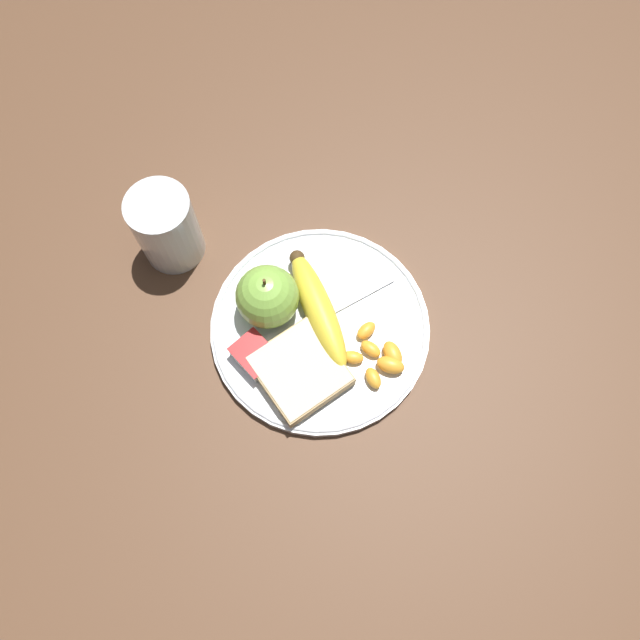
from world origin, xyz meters
name	(u,v)px	position (x,y,z in m)	size (l,w,h in m)	color
ground_plane	(320,329)	(0.00, 0.00, 0.00)	(3.00, 3.00, 0.00)	brown
plate	(320,327)	(0.00, 0.00, 0.01)	(0.27, 0.27, 0.01)	silver
juice_glass	(167,229)	(-0.21, -0.06, 0.05)	(0.08, 0.08, 0.11)	silver
apple	(267,297)	(-0.06, -0.03, 0.05)	(0.08, 0.08, 0.08)	#84BC47
banana	(318,308)	(-0.01, 0.01, 0.03)	(0.16, 0.09, 0.03)	yellow
bread_slice	(300,371)	(0.03, -0.06, 0.02)	(0.11, 0.10, 0.02)	tan
fork	(321,319)	(-0.01, 0.01, 0.01)	(0.06, 0.18, 0.00)	silver
jam_packet	(255,355)	(-0.02, -0.08, 0.02)	(0.05, 0.04, 0.02)	silver
orange_segment_0	(351,359)	(0.06, 0.00, 0.02)	(0.03, 0.03, 0.01)	#F9A32D
orange_segment_1	(391,365)	(0.09, 0.03, 0.02)	(0.04, 0.03, 0.02)	#F9A32D
orange_segment_2	(371,349)	(0.06, 0.02, 0.02)	(0.03, 0.02, 0.01)	#F9A32D
orange_segment_3	(366,330)	(0.04, 0.04, 0.02)	(0.02, 0.03, 0.02)	#F9A32D
orange_segment_4	(372,380)	(0.09, 0.00, 0.02)	(0.03, 0.02, 0.02)	#F9A32D
orange_segment_5	(393,354)	(0.09, 0.04, 0.02)	(0.04, 0.03, 0.02)	#F9A32D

